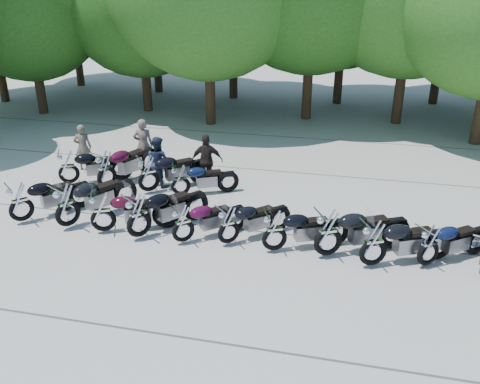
% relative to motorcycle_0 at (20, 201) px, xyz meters
% --- Properties ---
extents(ground, '(90.00, 90.00, 0.00)m').
position_rel_motorcycle_0_xyz_m(ground, '(5.90, -0.57, -0.66)').
color(ground, gray).
rests_on(ground, ground).
extents(tree_1, '(6.97, 6.97, 8.55)m').
position_rel_motorcycle_0_xyz_m(tree_1, '(-6.14, 10.66, 4.40)').
color(tree_1, '#3A2614').
rests_on(tree_1, ground).
extents(motorcycle_0, '(2.04, 2.24, 1.32)m').
position_rel_motorcycle_0_xyz_m(motorcycle_0, '(0.00, 0.00, 0.00)').
color(motorcycle_0, black).
rests_on(motorcycle_0, ground).
extents(motorcycle_1, '(1.92, 2.55, 1.42)m').
position_rel_motorcycle_0_xyz_m(motorcycle_1, '(1.40, 0.01, 0.05)').
color(motorcycle_1, black).
rests_on(motorcycle_1, ground).
extents(motorcycle_2, '(2.38, 1.56, 1.30)m').
position_rel_motorcycle_0_xyz_m(motorcycle_2, '(2.45, -0.06, -0.01)').
color(motorcycle_2, '#360716').
rests_on(motorcycle_2, ground).
extents(motorcycle_3, '(2.08, 2.39, 1.38)m').
position_rel_motorcycle_0_xyz_m(motorcycle_3, '(3.49, -0.13, 0.03)').
color(motorcycle_3, black).
rests_on(motorcycle_3, ground).
extents(motorcycle_4, '(1.99, 1.87, 1.18)m').
position_rel_motorcycle_0_xyz_m(motorcycle_4, '(4.67, -0.12, -0.07)').
color(motorcycle_4, '#3D0826').
rests_on(motorcycle_4, ground).
extents(motorcycle_5, '(1.98, 1.92, 1.20)m').
position_rel_motorcycle_0_xyz_m(motorcycle_5, '(5.81, 0.06, -0.06)').
color(motorcycle_5, black).
rests_on(motorcycle_5, ground).
extents(motorcycle_6, '(2.27, 1.53, 1.24)m').
position_rel_motorcycle_0_xyz_m(motorcycle_6, '(6.98, -0.04, -0.04)').
color(motorcycle_6, black).
rests_on(motorcycle_6, ground).
extents(motorcycle_7, '(2.54, 1.82, 1.40)m').
position_rel_motorcycle_0_xyz_m(motorcycle_7, '(8.27, -0.01, 0.04)').
color(motorcycle_7, black).
rests_on(motorcycle_7, ground).
extents(motorcycle_8, '(2.44, 1.67, 1.33)m').
position_rel_motorcycle_0_xyz_m(motorcycle_8, '(9.32, -0.23, 0.01)').
color(motorcycle_8, black).
rests_on(motorcycle_8, ground).
extents(motorcycle_9, '(2.09, 1.78, 1.20)m').
position_rel_motorcycle_0_xyz_m(motorcycle_9, '(10.57, 0.07, -0.06)').
color(motorcycle_9, black).
rests_on(motorcycle_9, ground).
extents(motorcycle_11, '(2.34, 1.69, 1.29)m').
position_rel_motorcycle_0_xyz_m(motorcycle_11, '(-0.15, 2.73, -0.01)').
color(motorcycle_11, black).
rests_on(motorcycle_11, ground).
extents(motorcycle_12, '(1.71, 2.63, 1.43)m').
position_rel_motorcycle_0_xyz_m(motorcycle_12, '(1.21, 2.65, 0.06)').
color(motorcycle_12, '#3E081F').
rests_on(motorcycle_12, ground).
extents(motorcycle_13, '(2.30, 2.17, 1.37)m').
position_rel_motorcycle_0_xyz_m(motorcycle_13, '(2.61, 2.69, 0.03)').
color(motorcycle_13, black).
rests_on(motorcycle_13, ground).
extents(motorcycle_14, '(2.11, 1.48, 1.16)m').
position_rel_motorcycle_0_xyz_m(motorcycle_14, '(3.66, 2.65, -0.08)').
color(motorcycle_14, black).
rests_on(motorcycle_14, ground).
extents(rider_0, '(0.69, 0.58, 1.61)m').
position_rel_motorcycle_0_xyz_m(rider_0, '(-0.37, 4.13, 0.15)').
color(rider_0, brown).
rests_on(rider_0, ground).
extents(rider_1, '(0.97, 0.88, 1.63)m').
position_rel_motorcycle_0_xyz_m(rider_1, '(2.67, 3.36, 0.16)').
color(rider_1, '#1F2A41').
rests_on(rider_1, ground).
extents(rider_2, '(1.08, 0.65, 1.72)m').
position_rel_motorcycle_0_xyz_m(rider_2, '(4.21, 3.64, 0.20)').
color(rider_2, black).
rests_on(rider_2, ground).
extents(rider_3, '(0.76, 0.61, 1.82)m').
position_rel_motorcycle_0_xyz_m(rider_3, '(1.68, 4.55, 0.25)').
color(rider_3, brown).
rests_on(rider_3, ground).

